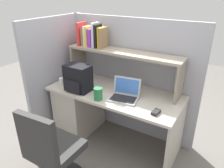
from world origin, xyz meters
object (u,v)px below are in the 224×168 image
computer_mouse (156,112)px  office_chair (53,157)px  paper_cup (62,81)px  laptop (125,94)px  snack_canister (98,94)px  backpack (78,78)px

computer_mouse → office_chair: size_ratio=0.11×
computer_mouse → paper_cup: 1.28m
laptop → office_chair: size_ratio=0.37×
computer_mouse → office_chair: (-0.73, -0.71, -0.35)m
laptop → computer_mouse: size_ratio=3.34×
snack_canister → computer_mouse: bearing=4.8°
computer_mouse → office_chair: 1.08m
backpack → laptop: bearing=10.7°
backpack → snack_canister: bearing=-12.1°
snack_canister → office_chair: (-0.08, -0.66, -0.41)m
paper_cup → backpack: bearing=-5.9°
computer_mouse → snack_canister: snack_canister is taller
snack_canister → office_chair: 0.78m
computer_mouse → snack_canister: size_ratio=0.75×
laptop → snack_canister: (-0.23, -0.18, 0.02)m
backpack → computer_mouse: bearing=-1.1°
laptop → snack_canister: size_ratio=2.49×
computer_mouse → laptop: bearing=169.7°
paper_cup → office_chair: 1.01m
paper_cup → computer_mouse: bearing=-2.2°
computer_mouse → snack_canister: 0.65m
computer_mouse → paper_cup: paper_cup is taller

